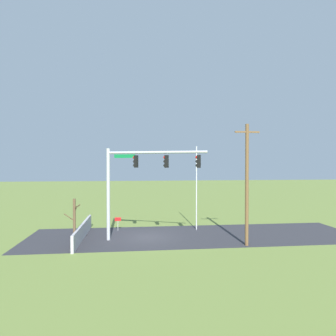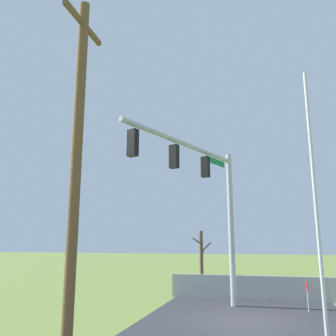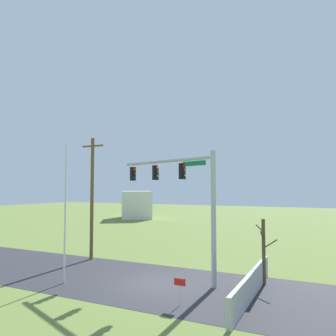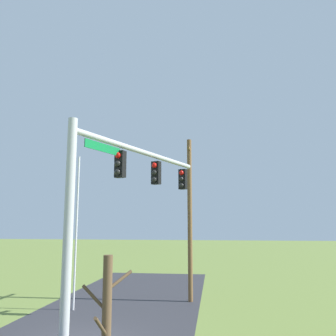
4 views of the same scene
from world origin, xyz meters
name	(u,v)px [view 4 (image 4 of 4)]	position (x,y,z in m)	size (l,w,h in m)	color
road_surface	(113,315)	(-4.00, 0.00, 0.01)	(28.00, 8.00, 0.01)	#2D2D33
signal_mast	(119,193)	(1.00, 1.54, 5.31)	(7.61, 3.19, 7.40)	#B2B5BA
flagpole	(76,231)	(-4.65, -2.21, 3.89)	(0.10, 0.10, 7.77)	silver
utility_pole	(190,215)	(-7.32, 3.46, 4.75)	(1.90, 0.26, 9.15)	brown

